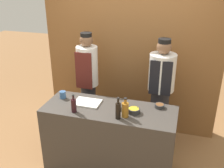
% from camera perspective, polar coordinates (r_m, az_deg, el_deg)
% --- Properties ---
extents(ground_plane, '(14.00, 14.00, 0.00)m').
position_cam_1_polar(ground_plane, '(3.78, -0.56, -17.39)').
color(ground_plane, olive).
extents(cabinet_wall, '(2.77, 0.18, 2.40)m').
position_cam_1_polar(cabinet_wall, '(4.19, 4.10, 5.76)').
color(cabinet_wall, brown).
rests_on(cabinet_wall, ground_plane).
extents(counter, '(1.66, 0.63, 0.90)m').
position_cam_1_polar(counter, '(3.50, -0.59, -11.82)').
color(counter, '#3D3833').
rests_on(counter, ground_plane).
extents(sauce_bowl_yellow, '(0.15, 0.15, 0.06)m').
position_cam_1_polar(sauce_bowl_yellow, '(3.17, 4.78, -5.73)').
color(sauce_bowl_yellow, '#2D2D2D').
rests_on(sauce_bowl_yellow, counter).
extents(sauce_bowl_brown, '(0.12, 0.12, 0.05)m').
position_cam_1_polar(sauce_bowl_brown, '(3.33, 10.33, -4.68)').
color(sauce_bowl_brown, '#2D2D2D').
rests_on(sauce_bowl_brown, counter).
extents(sauce_bowl_orange, '(0.13, 0.13, 0.06)m').
position_cam_1_polar(sauce_bowl_orange, '(3.24, 2.25, -4.97)').
color(sauce_bowl_orange, '#2D2D2D').
rests_on(sauce_bowl_orange, counter).
extents(cutting_board, '(0.34, 0.25, 0.02)m').
position_cam_1_polar(cutting_board, '(3.40, -5.41, -4.05)').
color(cutting_board, white).
rests_on(cutting_board, counter).
extents(bottle_amber, '(0.08, 0.08, 0.24)m').
position_cam_1_polar(bottle_amber, '(3.05, 2.88, -5.56)').
color(bottle_amber, '#9E661E').
rests_on(bottle_amber, counter).
extents(bottle_soy, '(0.06, 0.06, 0.27)m').
position_cam_1_polar(bottle_soy, '(3.01, 1.33, -5.75)').
color(bottle_soy, black).
rests_on(bottle_soy, counter).
extents(bottle_wine, '(0.06, 0.06, 0.23)m').
position_cam_1_polar(bottle_wine, '(3.18, -8.33, -4.59)').
color(bottle_wine, black).
rests_on(bottle_wine, counter).
extents(cup_blue, '(0.08, 0.08, 0.10)m').
position_cam_1_polar(cup_blue, '(3.56, -10.69, -2.31)').
color(cup_blue, '#386093').
rests_on(cup_blue, counter).
extents(chef_left, '(0.32, 0.32, 1.67)m').
position_cam_1_polar(chef_left, '(4.01, -5.27, 0.49)').
color(chef_left, '#28282D').
rests_on(chef_left, ground_plane).
extents(chef_right, '(0.37, 0.37, 1.66)m').
position_cam_1_polar(chef_right, '(3.78, 10.50, -1.65)').
color(chef_right, '#28282D').
rests_on(chef_right, ground_plane).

